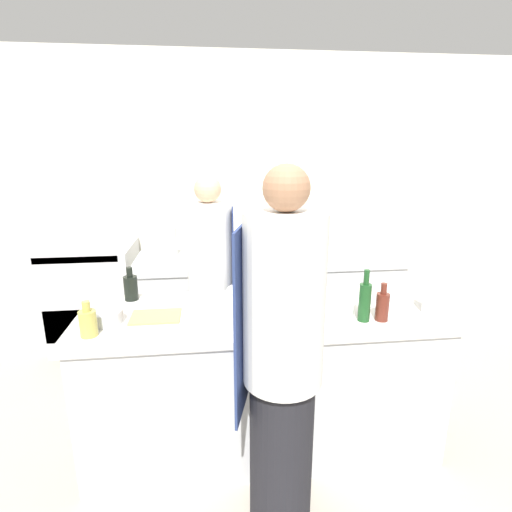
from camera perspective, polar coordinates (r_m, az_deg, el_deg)
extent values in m
plane|color=#A89E8E|center=(2.92, 0.87, -24.55)|extent=(16.00, 16.00, 0.00)
cube|color=silver|center=(4.38, -2.73, 9.25)|extent=(8.00, 0.06, 2.80)
cube|color=silver|center=(2.66, 0.91, -17.35)|extent=(2.11, 0.73, 0.87)
cube|color=silver|center=(2.44, 0.96, -8.32)|extent=(2.20, 0.76, 0.04)
cube|color=silver|center=(3.73, 1.86, -7.22)|extent=(2.27, 0.70, 0.87)
cube|color=silver|center=(3.58, 1.92, -0.47)|extent=(2.37, 0.72, 0.04)
cube|color=silver|center=(4.34, -22.42, -4.64)|extent=(0.87, 0.73, 0.94)
cube|color=black|center=(4.10, -23.43, -9.12)|extent=(0.69, 0.01, 0.33)
cube|color=black|center=(3.89, -24.44, -0.52)|extent=(0.74, 0.01, 0.06)
cylinder|color=black|center=(2.19, 3.59, -26.36)|extent=(0.31, 0.31, 0.83)
cylinder|color=silver|center=(1.76, 4.03, -6.40)|extent=(0.36, 0.36, 0.78)
cube|color=navy|center=(1.83, -1.96, -9.38)|extent=(0.10, 0.34, 0.89)
sphere|color=#9E7051|center=(1.64, 4.36, 9.66)|extent=(0.20, 0.20, 0.20)
cylinder|color=black|center=(3.24, -6.22, -12.03)|extent=(0.29, 0.29, 0.77)
cylinder|color=white|center=(2.97, -6.64, 0.75)|extent=(0.34, 0.34, 0.71)
cube|color=#19234C|center=(2.99, -3.27, -1.09)|extent=(0.03, 0.32, 0.82)
sphere|color=tan|center=(2.89, -6.92, 9.45)|extent=(0.19, 0.19, 0.19)
cylinder|color=#5B2319|center=(2.40, 17.58, -6.96)|extent=(0.07, 0.07, 0.16)
cylinder|color=#5B2319|center=(2.36, 17.80, -4.46)|extent=(0.03, 0.03, 0.06)
cylinder|color=silver|center=(2.59, 23.43, -5.56)|extent=(0.07, 0.07, 0.19)
cylinder|color=silver|center=(2.55, 23.74, -2.83)|extent=(0.03, 0.03, 0.07)
cylinder|color=#19471E|center=(2.35, 15.25, -6.44)|extent=(0.07, 0.07, 0.22)
cylinder|color=#19471E|center=(2.30, 15.52, -2.93)|extent=(0.03, 0.03, 0.09)
cylinder|color=#2D5175|center=(2.31, 6.27, -7.04)|extent=(0.07, 0.07, 0.17)
cylinder|color=#2D5175|center=(2.26, 6.36, -4.24)|extent=(0.03, 0.03, 0.07)
cylinder|color=#B2A84C|center=(2.29, -22.85, -8.88)|extent=(0.09, 0.09, 0.14)
cylinder|color=#B2A84C|center=(2.25, -23.11, -6.63)|extent=(0.04, 0.04, 0.05)
cylinder|color=black|center=(2.70, -17.45, -4.40)|extent=(0.09, 0.09, 0.16)
cylinder|color=black|center=(2.67, -17.64, -2.18)|extent=(0.04, 0.04, 0.06)
cylinder|color=white|center=(2.60, -1.62, -5.45)|extent=(0.23, 0.23, 0.07)
cylinder|color=#B7BABC|center=(2.42, -20.69, -8.09)|extent=(0.19, 0.19, 0.07)
cylinder|color=white|center=(2.62, 10.38, -5.65)|extent=(0.21, 0.21, 0.06)
cylinder|color=white|center=(2.41, 12.78, -7.49)|extent=(0.09, 0.09, 0.08)
cube|color=tan|center=(2.42, -14.14, -8.38)|extent=(0.29, 0.20, 0.01)
cylinder|color=silver|center=(3.68, -13.21, 1.97)|extent=(0.25, 0.25, 0.26)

